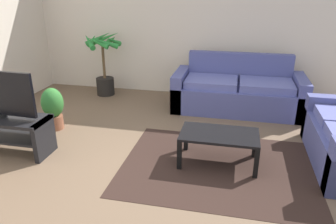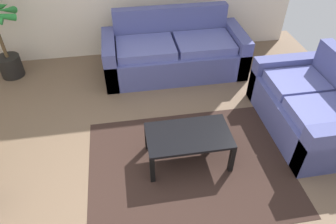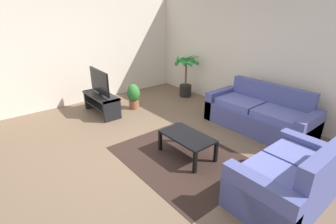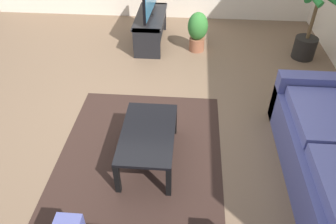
% 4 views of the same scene
% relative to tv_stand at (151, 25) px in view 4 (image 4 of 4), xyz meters
% --- Properties ---
extents(ground_plane, '(6.60, 6.60, 0.00)m').
position_rel_tv_stand_xyz_m(ground_plane, '(1.90, -0.15, -0.31)').
color(ground_plane, brown).
extents(tv_stand, '(1.10, 0.45, 0.47)m').
position_rel_tv_stand_xyz_m(tv_stand, '(0.00, 0.00, 0.00)').
color(tv_stand, black).
rests_on(tv_stand, ground).
extents(coffee_table, '(0.90, 0.52, 0.39)m').
position_rel_tv_stand_xyz_m(coffee_table, '(2.61, 0.29, 0.02)').
color(coffee_table, black).
rests_on(coffee_table, ground).
extents(area_rug, '(2.20, 1.70, 0.01)m').
position_rel_tv_stand_xyz_m(area_rug, '(2.61, 0.19, -0.30)').
color(area_rug, black).
rests_on(area_rug, ground).
extents(potted_palm, '(0.75, 0.77, 1.18)m').
position_rel_tv_stand_xyz_m(potted_palm, '(0.31, 2.40, 0.29)').
color(potted_palm, black).
rests_on(potted_palm, ground).
extents(potted_plant_small, '(0.31, 0.31, 0.62)m').
position_rel_tv_stand_xyz_m(potted_plant_small, '(0.20, 0.76, 0.03)').
color(potted_plant_small, brown).
rests_on(potted_plant_small, ground).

